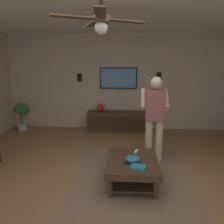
{
  "coord_description": "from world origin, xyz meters",
  "views": [
    {
      "loc": [
        -2.98,
        -0.12,
        1.88
      ],
      "look_at": [
        0.91,
        0.15,
        1.0
      ],
      "focal_mm": 34.9,
      "sensor_mm": 36.0,
      "label": 1
    }
  ],
  "objects_px": {
    "coffee_table": "(132,166)",
    "wall_speaker_right": "(80,78)",
    "person_standing": "(155,114)",
    "ceiling_fan": "(100,22)",
    "tv": "(118,78)",
    "remote_white": "(136,152)",
    "book": "(138,167)",
    "media_console": "(118,121)",
    "bowl": "(133,159)",
    "remote_black": "(128,164)",
    "wall_speaker_left": "(159,76)",
    "vase_round": "(100,108)",
    "potted_plant_tall": "(22,112)"
  },
  "relations": [
    {
      "from": "remote_white",
      "to": "book",
      "type": "distance_m",
      "value": 0.58
    },
    {
      "from": "wall_speaker_left",
      "to": "wall_speaker_right",
      "type": "distance_m",
      "value": 2.24
    },
    {
      "from": "media_console",
      "to": "ceiling_fan",
      "type": "bearing_deg",
      "value": -1.68
    },
    {
      "from": "tv",
      "to": "wall_speaker_right",
      "type": "bearing_deg",
      "value": -90.67
    },
    {
      "from": "media_console",
      "to": "bowl",
      "type": "bearing_deg",
      "value": 6.91
    },
    {
      "from": "remote_white",
      "to": "remote_black",
      "type": "distance_m",
      "value": 0.48
    },
    {
      "from": "bowl",
      "to": "wall_speaker_right",
      "type": "bearing_deg",
      "value": 25.28
    },
    {
      "from": "tv",
      "to": "bowl",
      "type": "bearing_deg",
      "value": 6.37
    },
    {
      "from": "coffee_table",
      "to": "bowl",
      "type": "xyz_separation_m",
      "value": [
        -0.08,
        -0.0,
        0.15
      ]
    },
    {
      "from": "potted_plant_tall",
      "to": "remote_white",
      "type": "bearing_deg",
      "value": -126.59
    },
    {
      "from": "bowl",
      "to": "vase_round",
      "type": "bearing_deg",
      "value": 16.41
    },
    {
      "from": "coffee_table",
      "to": "wall_speaker_right",
      "type": "bearing_deg",
      "value": 25.78
    },
    {
      "from": "remote_white",
      "to": "remote_black",
      "type": "relative_size",
      "value": 1.0
    },
    {
      "from": "tv",
      "to": "vase_round",
      "type": "xyz_separation_m",
      "value": [
        -0.24,
        0.49,
        -0.81
      ]
    },
    {
      "from": "book",
      "to": "tv",
      "type": "bearing_deg",
      "value": 115.27
    },
    {
      "from": "media_console",
      "to": "person_standing",
      "type": "distance_m",
      "value": 2.11
    },
    {
      "from": "remote_black",
      "to": "coffee_table",
      "type": "bearing_deg",
      "value": 89.31
    },
    {
      "from": "person_standing",
      "to": "book",
      "type": "distance_m",
      "value": 1.35
    },
    {
      "from": "coffee_table",
      "to": "remote_black",
      "type": "relative_size",
      "value": 6.67
    },
    {
      "from": "book",
      "to": "wall_speaker_left",
      "type": "height_order",
      "value": "wall_speaker_left"
    },
    {
      "from": "coffee_table",
      "to": "wall_speaker_left",
      "type": "xyz_separation_m",
      "value": [
        3.0,
        -0.79,
        1.23
      ]
    },
    {
      "from": "coffee_table",
      "to": "ceiling_fan",
      "type": "relative_size",
      "value": 0.85
    },
    {
      "from": "coffee_table",
      "to": "person_standing",
      "type": "xyz_separation_m",
      "value": [
        0.9,
        -0.44,
        0.64
      ]
    },
    {
      "from": "coffee_table",
      "to": "person_standing",
      "type": "height_order",
      "value": "person_standing"
    },
    {
      "from": "book",
      "to": "ceiling_fan",
      "type": "xyz_separation_m",
      "value": [
        -0.14,
        0.51,
        1.95
      ]
    },
    {
      "from": "coffee_table",
      "to": "remote_black",
      "type": "xyz_separation_m",
      "value": [
        -0.17,
        0.06,
        0.12
      ]
    },
    {
      "from": "media_console",
      "to": "remote_white",
      "type": "bearing_deg",
      "value": 9.48
    },
    {
      "from": "bowl",
      "to": "coffee_table",
      "type": "bearing_deg",
      "value": 3.23
    },
    {
      "from": "vase_round",
      "to": "person_standing",
      "type": "bearing_deg",
      "value": -145.44
    },
    {
      "from": "coffee_table",
      "to": "potted_plant_tall",
      "type": "distance_m",
      "value": 4.02
    },
    {
      "from": "remote_white",
      "to": "wall_speaker_right",
      "type": "height_order",
      "value": "wall_speaker_right"
    },
    {
      "from": "vase_round",
      "to": "wall_speaker_right",
      "type": "xyz_separation_m",
      "value": [
        0.25,
        0.62,
        0.82
      ]
    },
    {
      "from": "wall_speaker_right",
      "to": "potted_plant_tall",
      "type": "bearing_deg",
      "value": 103.8
    },
    {
      "from": "remote_white",
      "to": "remote_black",
      "type": "xyz_separation_m",
      "value": [
        -0.46,
        0.14,
        0.0
      ]
    },
    {
      "from": "remote_white",
      "to": "book",
      "type": "relative_size",
      "value": 0.68
    },
    {
      "from": "person_standing",
      "to": "bowl",
      "type": "bearing_deg",
      "value": 158.0
    },
    {
      "from": "bowl",
      "to": "remote_black",
      "type": "bearing_deg",
      "value": 142.64
    },
    {
      "from": "tv",
      "to": "ceiling_fan",
      "type": "bearing_deg",
      "value": -1.56
    },
    {
      "from": "media_console",
      "to": "tv",
      "type": "xyz_separation_m",
      "value": [
        0.24,
        -0.0,
        1.19
      ]
    },
    {
      "from": "potted_plant_tall",
      "to": "ceiling_fan",
      "type": "distance_m",
      "value": 4.4
    },
    {
      "from": "person_standing",
      "to": "ceiling_fan",
      "type": "distance_m",
      "value": 2.14
    },
    {
      "from": "tv",
      "to": "bowl",
      "type": "distance_m",
      "value": 3.25
    },
    {
      "from": "wall_speaker_right",
      "to": "ceiling_fan",
      "type": "xyz_separation_m",
      "value": [
        -3.42,
        -1.02,
        0.89
      ]
    },
    {
      "from": "potted_plant_tall",
      "to": "wall_speaker_left",
      "type": "distance_m",
      "value": 3.98
    },
    {
      "from": "media_console",
      "to": "book",
      "type": "bearing_deg",
      "value": 7.78
    },
    {
      "from": "potted_plant_tall",
      "to": "wall_speaker_left",
      "type": "height_order",
      "value": "wall_speaker_left"
    },
    {
      "from": "wall_speaker_left",
      "to": "book",
      "type": "bearing_deg",
      "value": 167.82
    },
    {
      "from": "tv",
      "to": "remote_white",
      "type": "bearing_deg",
      "value": 8.65
    },
    {
      "from": "wall_speaker_left",
      "to": "vase_round",
      "type": "bearing_deg",
      "value": 98.95
    },
    {
      "from": "ceiling_fan",
      "to": "media_console",
      "type": "bearing_deg",
      "value": -1.68
    }
  ]
}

